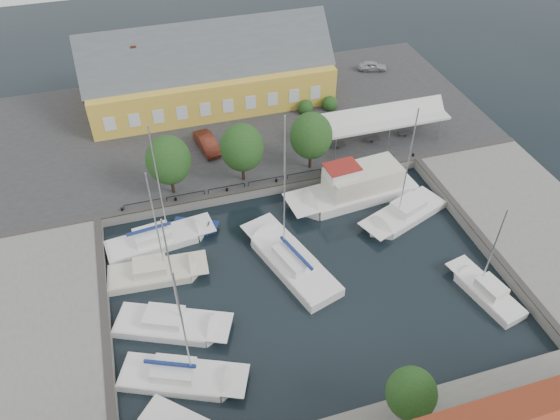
% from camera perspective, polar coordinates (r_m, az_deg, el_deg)
% --- Properties ---
extents(ground, '(140.00, 140.00, 0.00)m').
position_cam_1_polar(ground, '(47.30, 2.10, -5.99)').
color(ground, black).
rests_on(ground, ground).
extents(north_quay, '(56.00, 26.00, 1.00)m').
position_cam_1_polar(north_quay, '(64.15, -4.43, 9.01)').
color(north_quay, '#2D2D30').
rests_on(north_quay, ground).
extents(west_quay, '(12.00, 24.00, 1.00)m').
position_cam_1_polar(west_quay, '(45.76, -24.86, -12.66)').
color(west_quay, slate).
rests_on(west_quay, ground).
extents(east_quay, '(12.00, 24.00, 1.00)m').
position_cam_1_polar(east_quay, '(55.20, 25.06, -1.69)').
color(east_quay, slate).
rests_on(east_quay, ground).
extents(quay_edge_fittings, '(56.00, 24.72, 0.40)m').
position_cam_1_polar(quay_edge_fittings, '(49.73, 0.44, -1.29)').
color(quay_edge_fittings, '#383533').
rests_on(quay_edge_fittings, north_quay).
extents(warehouse, '(28.56, 14.00, 9.55)m').
position_cam_1_polar(warehouse, '(66.40, -7.95, 13.85)').
color(warehouse, gold).
rests_on(warehouse, north_quay).
extents(tent_canopy, '(14.00, 4.00, 2.83)m').
position_cam_1_polar(tent_canopy, '(59.80, 10.71, 9.34)').
color(tent_canopy, silver).
rests_on(tent_canopy, north_quay).
extents(quay_trees, '(18.20, 4.20, 6.30)m').
position_cam_1_polar(quay_trees, '(52.42, -4.01, 6.53)').
color(quay_trees, black).
rests_on(quay_trees, north_quay).
extents(car_silver, '(3.93, 2.46, 1.25)m').
position_cam_1_polar(car_silver, '(74.92, 9.65, 14.61)').
color(car_silver, '#B0B3B8').
rests_on(car_silver, north_quay).
extents(car_red, '(2.44, 4.92, 1.55)m').
position_cam_1_polar(car_red, '(58.88, -7.63, 6.94)').
color(car_red, '#531D13').
rests_on(car_red, north_quay).
extents(center_sailboat, '(6.46, 11.56, 15.06)m').
position_cam_1_polar(center_sailboat, '(47.14, 1.20, -5.52)').
color(center_sailboat, white).
rests_on(center_sailboat, ground).
extents(trawler, '(13.54, 5.11, 5.00)m').
position_cam_1_polar(trawler, '(54.01, 7.93, 2.26)').
color(trawler, white).
rests_on(trawler, ground).
extents(east_boat_a, '(9.49, 6.06, 12.78)m').
position_cam_1_polar(east_boat_a, '(53.03, 12.85, -0.46)').
color(east_boat_a, white).
rests_on(east_boat_a, ground).
extents(east_boat_c, '(3.74, 7.47, 9.42)m').
position_cam_1_polar(east_boat_c, '(48.08, 20.69, -8.11)').
color(east_boat_c, white).
rests_on(east_boat_c, ground).
extents(west_boat_a, '(10.06, 3.94, 12.82)m').
position_cam_1_polar(west_boat_a, '(50.33, -12.63, -3.16)').
color(west_boat_a, white).
rests_on(west_boat_a, ground).
extents(west_boat_b, '(8.59, 3.44, 11.46)m').
position_cam_1_polar(west_boat_b, '(47.59, -12.87, -6.51)').
color(west_boat_b, beige).
rests_on(west_boat_b, ground).
extents(west_boat_c, '(9.32, 6.25, 12.10)m').
position_cam_1_polar(west_boat_c, '(43.86, -11.37, -11.75)').
color(west_boat_c, white).
rests_on(west_boat_c, ground).
extents(west_boat_d, '(9.40, 6.12, 12.16)m').
position_cam_1_polar(west_boat_d, '(41.11, -10.36, -16.87)').
color(west_boat_d, white).
rests_on(west_boat_d, ground).
extents(launch_nw, '(4.54, 3.34, 0.88)m').
position_cam_1_polar(launch_nw, '(51.22, -8.95, -1.86)').
color(launch_nw, navy).
rests_on(launch_nw, ground).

